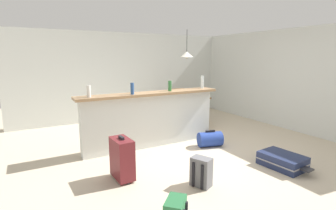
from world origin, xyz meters
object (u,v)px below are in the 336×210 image
at_px(bottle_green, 170,86).
at_px(pendant_lamp, 187,54).
at_px(dining_chair_far_side, 176,102).
at_px(suitcase_flat_navy, 282,161).
at_px(dining_chair_near_partition, 194,109).
at_px(bottle_clear, 202,82).
at_px(duffel_bag_blue, 210,139).
at_px(suitcase_upright_maroon, 122,158).
at_px(bottle_white, 89,91).
at_px(bottle_blue, 132,89).
at_px(backpack_grey, 202,172).
at_px(dining_table, 186,100).

relative_size(bottle_green, pendant_lamp, 0.29).
distance_m(dining_chair_far_side, suitcase_flat_navy, 3.69).
distance_m(dining_chair_near_partition, suitcase_flat_navy, 2.70).
xyz_separation_m(bottle_clear, duffel_bag_blue, (-0.25, -0.66, -1.11)).
height_order(pendant_lamp, suitcase_upright_maroon, pendant_lamp).
distance_m(bottle_white, dining_chair_near_partition, 2.90).
xyz_separation_m(dining_chair_far_side, pendant_lamp, (-0.04, -0.59, 1.36)).
bearing_deg(bottle_blue, backpack_grey, -79.05).
bearing_deg(dining_chair_near_partition, bottle_blue, -158.44).
xyz_separation_m(suitcase_flat_navy, duffel_bag_blue, (-0.43, 1.39, 0.04)).
bearing_deg(bottle_clear, dining_chair_near_partition, 71.21).
xyz_separation_m(bottle_blue, dining_chair_far_side, (2.01, 1.76, -0.71)).
height_order(dining_chair_near_partition, suitcase_flat_navy, dining_chair_near_partition).
distance_m(bottle_blue, bottle_green, 0.86).
relative_size(suitcase_flat_navy, suitcase_upright_maroon, 1.27).
bearing_deg(bottle_white, pendant_lamp, 22.14).
distance_m(suitcase_upright_maroon, backpack_grey, 1.18).
height_order(suitcase_upright_maroon, duffel_bag_blue, suitcase_upright_maroon).
relative_size(bottle_green, dining_chair_near_partition, 0.23).
bearing_deg(dining_chair_near_partition, suitcase_flat_navy, -90.88).
xyz_separation_m(bottle_white, dining_chair_near_partition, (2.72, 0.72, -0.71)).
xyz_separation_m(bottle_white, dining_table, (2.81, 1.20, -0.58)).
bearing_deg(duffel_bag_blue, suitcase_upright_maroon, -166.13).
bearing_deg(pendant_lamp, backpack_grey, -119.18).
bearing_deg(bottle_blue, dining_table, 31.69).
height_order(bottle_white, suitcase_flat_navy, bottle_white).
bearing_deg(dining_chair_far_side, backpack_grey, -115.39).
bearing_deg(bottle_blue, dining_chair_near_partition, 21.56).
bearing_deg(suitcase_flat_navy, pendant_lamp, 88.58).
height_order(suitcase_flat_navy, suitcase_upright_maroon, suitcase_upright_maroon).
height_order(dining_table, pendant_lamp, pendant_lamp).
relative_size(suitcase_upright_maroon, duffel_bag_blue, 1.23).
distance_m(bottle_green, suitcase_upright_maroon, 2.02).
xyz_separation_m(pendant_lamp, suitcase_upright_maroon, (-2.55, -2.19, -1.54)).
bearing_deg(bottle_green, bottle_blue, -174.56).
relative_size(bottle_green, backpack_grey, 0.51).
bearing_deg(dining_chair_near_partition, suitcase_upright_maroon, -144.64).
relative_size(bottle_blue, suitcase_upright_maroon, 0.33).
bearing_deg(dining_chair_far_side, bottle_white, -148.45).
height_order(dining_table, dining_chair_near_partition, dining_chair_near_partition).
relative_size(dining_chair_far_side, backpack_grey, 2.21).
distance_m(bottle_clear, dining_chair_far_side, 1.81).
bearing_deg(pendant_lamp, dining_table, 57.42).
relative_size(pendant_lamp, suitcase_flat_navy, 0.87).
xyz_separation_m(bottle_green, suitcase_upright_maroon, (-1.44, -1.10, -0.89)).
distance_m(dining_chair_near_partition, dining_chair_far_side, 1.00).
relative_size(pendant_lamp, suitcase_upright_maroon, 1.11).
bearing_deg(bottle_clear, dining_chair_far_side, 80.05).
height_order(bottle_green, bottle_clear, bottle_clear).
bearing_deg(backpack_grey, duffel_bag_blue, 47.60).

